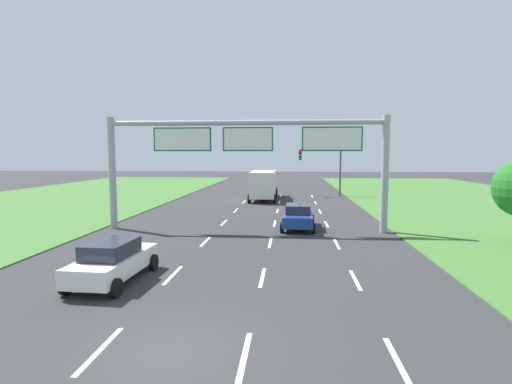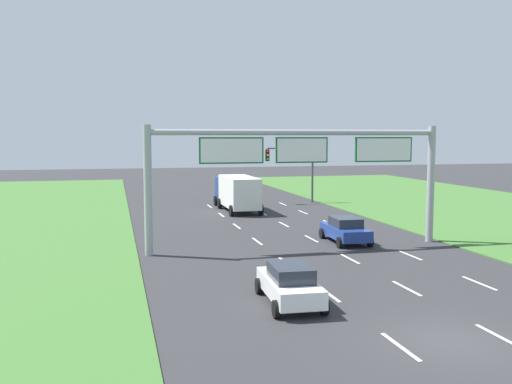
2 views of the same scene
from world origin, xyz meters
The scene contains 9 objects.
ground_plane centered at (0.00, 0.00, 0.00)m, with size 200.00×200.00×0.00m, color #2D2D30.
lane_dashes_inner_left centered at (-1.75, 9.00, 0.00)m, with size 0.14×56.40×0.01m.
lane_dashes_inner_right centered at (1.75, 9.00, 0.00)m, with size 0.14×56.40×0.01m.
lane_dashes_slip centered at (5.25, 9.00, 0.00)m, with size 0.14×56.40×0.01m.
car_near_red centered at (-3.71, 5.04, 0.79)m, with size 2.17×4.35×1.55m.
car_lead_silver centered at (3.31, 16.33, 0.78)m, with size 2.22×4.36×1.53m.
box_truck centered at (0.07, 32.51, 1.64)m, with size 2.75×8.62×2.97m.
sign_gantry centered at (0.16, 15.40, 4.98)m, with size 17.24×0.44×7.00m.
traffic_light_mast centered at (6.45, 36.54, 3.87)m, with size 4.76×0.49×5.60m.
Camera 1 is at (2.78, -8.85, 4.70)m, focal length 28.00 mm.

